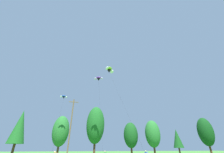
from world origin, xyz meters
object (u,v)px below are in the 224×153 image
at_px(parafoil_kite_high_blue_white, 64,97).
at_px(parafoil_kite_mid_purple, 99,79).
at_px(utility_pole, 71,126).
at_px(parafoil_kite_far_lime_white, 109,70).

distance_m(parafoil_kite_high_blue_white, parafoil_kite_mid_purple, 11.15).
height_order(utility_pole, parafoil_kite_far_lime_white, parafoil_kite_far_lime_white).
distance_m(utility_pole, parafoil_kite_high_blue_white, 11.21).
bearing_deg(utility_pole, parafoil_kite_mid_purple, 32.96).
bearing_deg(parafoil_kite_mid_purple, utility_pole, -147.04).
xyz_separation_m(utility_pole, parafoil_kite_far_lime_white, (8.62, 0.49, 15.35)).
height_order(parafoil_kite_high_blue_white, parafoil_kite_mid_purple, parafoil_kite_mid_purple).
height_order(utility_pole, parafoil_kite_mid_purple, parafoil_kite_mid_purple).
relative_size(parafoil_kite_high_blue_white, parafoil_kite_far_lime_white, 0.84).
relative_size(parafoil_kite_high_blue_white, parafoil_kite_mid_purple, 0.91).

